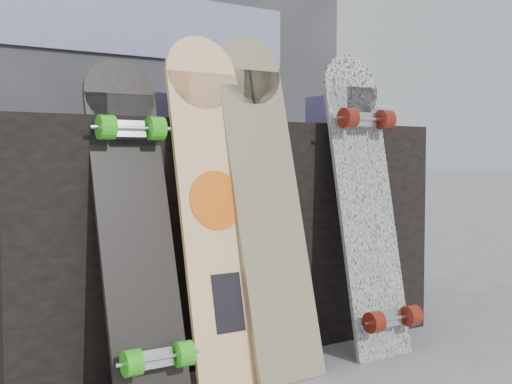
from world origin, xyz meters
TOP-DOWN VIEW (x-y plane):
  - ground at (0.00, 0.00)m, footprint 60.00×60.00m
  - vendor_table at (0.00, 0.50)m, footprint 1.60×0.60m
  - booth at (0.00, 1.35)m, footprint 2.40×0.22m
  - merch_box_purple at (-0.29, 0.50)m, footprint 0.18×0.12m
  - merch_box_small at (0.49, 0.42)m, footprint 0.14×0.14m
  - merch_box_flat at (0.17, 0.63)m, footprint 0.22×0.10m
  - longboard_geisha at (-0.20, 0.12)m, footprint 0.24×0.26m
  - longboard_celtic at (-0.02, 0.11)m, footprint 0.24×0.31m
  - longboard_cascadia at (0.38, 0.07)m, footprint 0.24×0.29m
  - skateboard_dark at (-0.45, 0.13)m, footprint 0.22×0.35m

SIDE VIEW (x-z plane):
  - ground at x=0.00m, z-range 0.00..0.00m
  - vendor_table at x=0.00m, z-range 0.00..0.80m
  - skateboard_dark at x=-0.45m, z-range 0.01..0.99m
  - longboard_cascadia at x=0.38m, z-range 0.02..1.06m
  - longboard_geisha at x=-0.20m, z-range 0.03..1.09m
  - longboard_celtic at x=-0.02m, z-range 0.03..1.12m
  - merch_box_flat at x=0.17m, z-range 0.80..0.86m
  - merch_box_purple at x=-0.29m, z-range 0.80..0.90m
  - merch_box_small at x=0.49m, z-range 0.80..0.92m
  - booth at x=0.00m, z-range 0.00..2.20m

